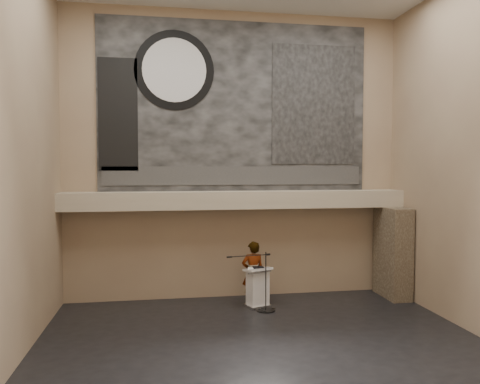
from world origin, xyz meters
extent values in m
plane|color=black|center=(0.00, 0.00, 0.00)|extent=(10.00, 10.00, 0.00)
cube|color=#8C7159|center=(0.00, 4.00, 4.25)|extent=(10.00, 0.02, 8.50)
cube|color=#8C7159|center=(0.00, -4.00, 4.25)|extent=(10.00, 0.02, 8.50)
cube|color=#8C7159|center=(-5.00, 0.00, 4.25)|extent=(0.02, 8.00, 8.50)
cube|color=#8C7159|center=(5.00, 0.00, 4.25)|extent=(0.02, 8.00, 8.50)
cube|color=tan|center=(0.00, 3.60, 2.95)|extent=(10.00, 0.80, 0.50)
cylinder|color=#B2893D|center=(-1.60, 3.55, 2.67)|extent=(0.04, 0.04, 0.06)
cylinder|color=#B2893D|center=(1.90, 3.55, 2.67)|extent=(0.04, 0.04, 0.06)
cube|color=black|center=(0.00, 3.97, 5.70)|extent=(8.00, 0.05, 5.00)
cube|color=#2E2E2E|center=(0.00, 3.93, 3.65)|extent=(7.76, 0.02, 0.55)
cylinder|color=black|center=(-1.80, 3.93, 6.70)|extent=(2.30, 0.02, 2.30)
cylinder|color=silver|center=(-1.80, 3.91, 6.70)|extent=(1.84, 0.02, 1.84)
cube|color=black|center=(2.40, 3.93, 5.80)|extent=(2.60, 0.02, 3.60)
cube|color=black|center=(-3.40, 3.93, 5.40)|extent=(1.10, 0.02, 3.20)
cube|color=#443829|center=(4.65, 3.15, 1.35)|extent=(0.60, 1.40, 2.70)
cube|color=silver|center=(0.43, 2.76, 0.04)|extent=(0.76, 0.67, 0.08)
cube|color=white|center=(0.43, 2.76, 0.56)|extent=(0.65, 0.55, 0.96)
cube|color=white|center=(0.43, 2.74, 1.07)|extent=(0.83, 0.72, 0.13)
cube|color=black|center=(0.44, 2.76, 1.12)|extent=(0.30, 0.24, 0.04)
cube|color=white|center=(0.26, 2.72, 1.10)|extent=(0.29, 0.35, 0.00)
imported|color=beige|center=(0.36, 3.10, 0.90)|extent=(0.69, 0.49, 1.80)
cylinder|color=black|center=(0.58, 2.42, 0.01)|extent=(0.52, 0.52, 0.02)
cylinder|color=black|center=(0.58, 2.42, 0.80)|extent=(0.03, 0.03, 1.61)
cylinder|color=black|center=(0.07, 2.33, 1.54)|extent=(1.14, 0.22, 0.02)
camera|label=1|loc=(-2.16, -9.84, 3.89)|focal=35.00mm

